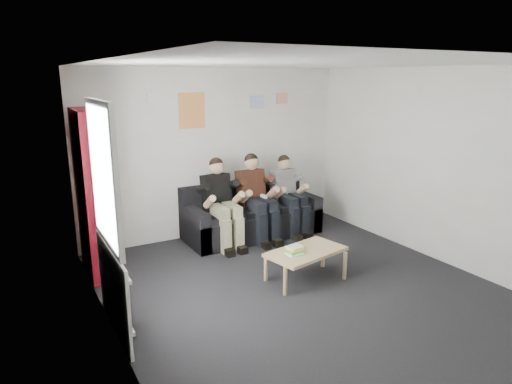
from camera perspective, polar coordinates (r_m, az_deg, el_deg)
room_shell at (r=5.35m, az=6.17°, el=1.07°), size 5.00×5.00×5.00m
sofa at (r=7.54m, az=-0.63°, el=-3.14°), size 2.21×0.90×0.85m
bookshelf at (r=6.28m, az=-19.51°, el=-0.18°), size 0.33×0.98×2.17m
coffee_table at (r=5.92m, az=6.25°, el=-7.69°), size 1.02×0.56×0.41m
game_cases at (r=5.80m, az=4.90°, el=-7.28°), size 0.27×0.25×0.07m
person_left at (r=7.00m, az=-4.26°, el=-1.44°), size 0.42×0.90×1.36m
person_middle at (r=7.27m, az=0.14°, el=-0.76°), size 0.43×0.91×1.37m
person_right at (r=7.59m, az=4.17°, el=-0.37°), size 0.39×0.83×1.30m
radiator at (r=5.03m, az=-16.51°, el=-12.46°), size 0.10×0.64×0.60m
window at (r=4.76m, az=-17.95°, el=-5.27°), size 0.05×1.30×2.36m
poster_large at (r=7.24m, az=-8.01°, el=10.06°), size 0.42×0.01×0.55m
poster_blue at (r=7.73m, az=0.07°, el=11.19°), size 0.25×0.01×0.20m
poster_pink at (r=7.98m, az=3.26°, el=11.63°), size 0.22×0.01×0.18m
poster_sign at (r=7.03m, az=-12.71°, el=11.37°), size 0.20×0.01×0.14m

